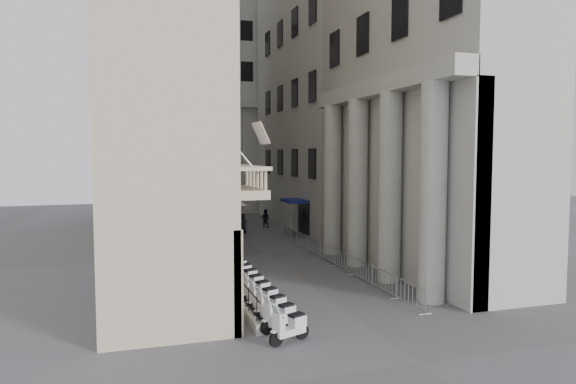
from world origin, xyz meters
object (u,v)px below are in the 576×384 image
Objects in this scene: scooter_0 at (290,343)px; pedestrian_b at (265,218)px; security_tent at (217,199)px; info_kiosk at (219,260)px; street_lamp at (206,180)px; pedestrian_a at (237,228)px.

scooter_0 is 0.88× the size of pedestrian_b.
security_tent reaches higher than info_kiosk.
security_tent is at bearing 55.71° from pedestrian_b.
scooter_0 is at bearing -93.80° from security_tent.
info_kiosk is at bearing -118.31° from street_lamp.
security_tent is at bearing 45.87° from street_lamp.
street_lamp is at bearing 78.32° from pedestrian_b.
scooter_0 is 28.95m from pedestrian_b.
pedestrian_a is at bearing 49.66° from info_kiosk.
security_tent is 5.46m from pedestrian_b.
scooter_0 is 0.19× the size of street_lamp.
pedestrian_a reaches higher than info_kiosk.
street_lamp reaches higher than scooter_0.
pedestrian_b is (4.70, 1.82, -2.09)m from security_tent.
street_lamp is at bearing -110.48° from security_tent.
street_lamp is 3.98× the size of pedestrian_a.
info_kiosk is 0.90× the size of pedestrian_a.
info_kiosk reaches higher than scooter_0.
security_tent is 0.54× the size of street_lamp.
scooter_0 is 0.82× the size of info_kiosk.
street_lamp is 9.52m from pedestrian_b.
scooter_0 is at bearing 76.28° from pedestrian_a.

